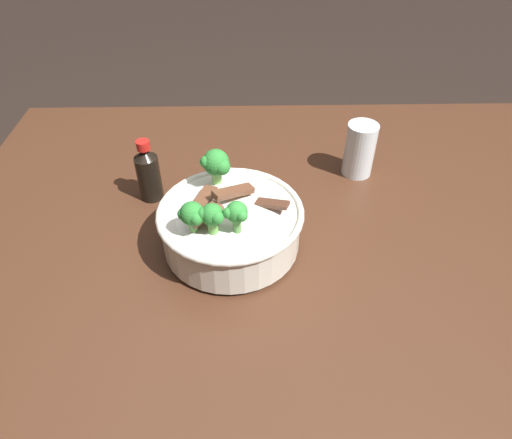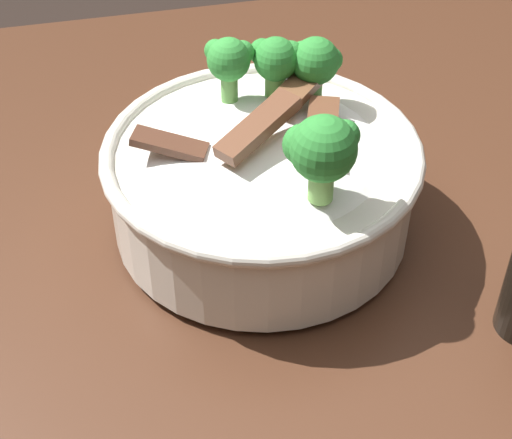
% 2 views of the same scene
% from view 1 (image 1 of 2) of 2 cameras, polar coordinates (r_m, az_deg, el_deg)
% --- Properties ---
extents(ground, '(10.00, 10.00, 0.00)m').
position_cam_1_polar(ground, '(1.54, 5.11, -23.01)').
color(ground, black).
extents(dining_table, '(1.47, 0.96, 0.80)m').
position_cam_1_polar(dining_table, '(0.99, 7.41, -5.83)').
color(dining_table, '#472819').
rests_on(dining_table, ground).
extents(rice_bowl, '(0.26, 0.26, 0.16)m').
position_cam_1_polar(rice_bowl, '(0.79, -3.30, -0.24)').
color(rice_bowl, silver).
rests_on(rice_bowl, dining_table).
extents(drinking_glass, '(0.06, 0.06, 0.12)m').
position_cam_1_polar(drinking_glass, '(1.01, 12.84, 8.16)').
color(drinking_glass, white).
rests_on(drinking_glass, dining_table).
extents(soy_sauce_bottle, '(0.05, 0.05, 0.13)m').
position_cam_1_polar(soy_sauce_bottle, '(0.93, -13.41, 5.70)').
color(soy_sauce_bottle, black).
rests_on(soy_sauce_bottle, dining_table).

